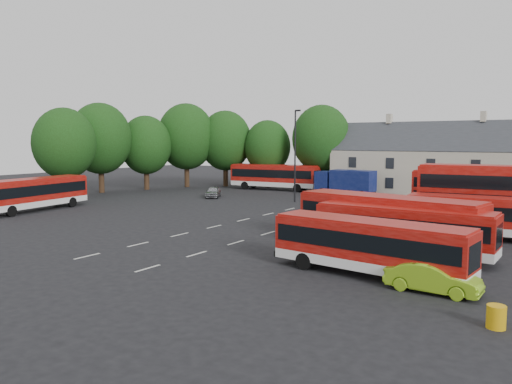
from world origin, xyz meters
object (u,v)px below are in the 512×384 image
box_truck (346,181)px  lamppost (295,153)px  bus_west (34,191)px  bus_row_a (369,243)px  bus_dd_south (502,193)px  grit_bin (496,317)px  silver_car (213,192)px  lime_car (433,278)px

box_truck → lamppost: size_ratio=0.74×
bus_west → box_truck: 34.49m
bus_row_a → bus_dd_south: bus_dd_south is taller
bus_row_a → grit_bin: size_ratio=11.99×
silver_car → lamppost: 11.33m
lime_car → grit_bin: size_ratio=4.87×
box_truck → silver_car: bearing=-137.8°
bus_dd_south → bus_west: 41.08m
bus_dd_south → box_truck: 23.96m
bus_row_a → box_truck: size_ratio=1.38×
box_truck → grit_bin: bearing=-55.6°
bus_west → silver_car: bearing=-29.9°
bus_dd_south → bus_west: size_ratio=1.07×
lime_car → box_truck: bearing=30.4°
bus_row_a → lamppost: size_ratio=1.01×
box_truck → lime_car: bearing=-57.1°
bus_dd_south → lamppost: size_ratio=1.21×
grit_bin → box_truck: bearing=120.7°
bus_dd_south → lamppost: lamppost is taller
box_truck → lime_car: box_truck is taller
bus_dd_south → bus_west: (-38.74, -13.64, -0.89)m
bus_dd_south → grit_bin: bearing=-88.0°
grit_bin → bus_west: bearing=168.6°
bus_row_a → silver_car: (-27.89, 22.62, -1.05)m
silver_car → lime_car: (31.26, -23.64, 0.03)m
bus_dd_south → box_truck: (-18.96, 14.62, -1.00)m
bus_row_a → bus_dd_south: size_ratio=0.84×
bus_west → box_truck: box_truck is taller
grit_bin → silver_car: bearing=142.1°
bus_west → box_truck: size_ratio=1.54×
bus_west → silver_car: size_ratio=2.97×
box_truck → silver_car: 16.02m
box_truck → bus_dd_south: bearing=-33.9°
bus_row_a → lamppost: 30.15m
lamppost → bus_row_a: bearing=-53.8°
bus_west → lime_car: bus_west is taller
bus_west → lamppost: 26.65m
box_truck → grit_bin: size_ratio=8.71×
bus_dd_south → silver_car: bus_dd_south is taller
grit_bin → lamppost: (-24.09, 28.25, 4.93)m
lime_car → lamppost: (-21.07, 25.16, 4.67)m
bus_row_a → bus_west: bearing=178.4°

